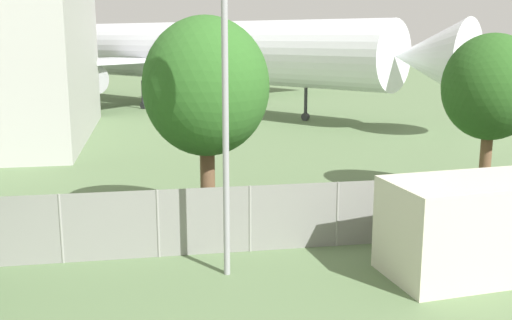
# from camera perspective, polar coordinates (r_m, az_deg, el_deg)

# --- Properties ---
(perimeter_fence) EXTENTS (56.07, 0.07, 1.91)m
(perimeter_fence) POSITION_cam_1_polar(r_m,az_deg,el_deg) (16.83, -0.58, -5.63)
(perimeter_fence) COLOR gray
(perimeter_fence) RESTS_ON ground
(airplane) EXTENTS (35.19, 40.74, 14.18)m
(airplane) POSITION_cam_1_polar(r_m,az_deg,el_deg) (51.46, -7.33, 10.19)
(airplane) COLOR silver
(airplane) RESTS_ON ground
(portable_cabin) EXTENTS (4.99, 2.90, 2.46)m
(portable_cabin) POSITION_cam_1_polar(r_m,az_deg,el_deg) (16.29, 20.50, -5.98)
(portable_cabin) COLOR beige
(portable_cabin) RESTS_ON ground
(tree_near_hangar) EXTENTS (3.76, 3.76, 6.58)m
(tree_near_hangar) POSITION_cam_1_polar(r_m,az_deg,el_deg) (17.87, -4.77, 6.90)
(tree_near_hangar) COLOR brown
(tree_near_hangar) RESTS_ON ground
(tree_behind_benches) EXTENTS (3.41, 3.41, 6.09)m
(tree_behind_benches) POSITION_cam_1_polar(r_m,az_deg,el_deg) (22.72, 21.48, 6.41)
(tree_behind_benches) COLOR brown
(tree_behind_benches) RESTS_ON ground
(light_mast) EXTENTS (0.44, 0.44, 9.29)m
(light_mast) POSITION_cam_1_polar(r_m,az_deg,el_deg) (14.43, -2.99, 10.03)
(light_mast) COLOR #99999E
(light_mast) RESTS_ON ground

